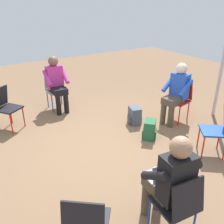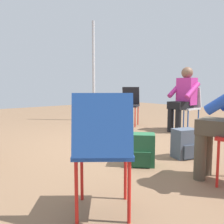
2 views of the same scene
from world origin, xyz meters
The scene contains 8 objects.
ground_plane centered at (0.00, 0.00, 0.00)m, with size 14.00×14.00×0.00m, color brown.
chair_southeast centered at (1.41, -1.15, 0.50)m, with size 0.58×0.58×0.85m.
chair_north centered at (-0.11, 2.14, 0.50)m, with size 0.41×0.45×0.85m.
chair_northwest centered at (-1.29, 1.66, 0.50)m, with size 0.57×0.58×0.85m.
person_in_magenta centered at (-0.12, 1.97, 0.69)m, with size 0.50×0.53×1.24m.
backpack_near_laptop_user centered at (0.96, 0.46, 0.16)m, with size 0.30×0.33×0.36m.
backpack_by_empty_chair centered at (0.83, -0.16, 0.16)m, with size 0.34×0.34×0.36m.
tent_pole_near centered at (-2.41, 1.48, 1.22)m, with size 0.07×0.07×2.45m, color #B2B2B7.
Camera 2 is at (2.72, -2.14, 0.90)m, focal length 40.00 mm.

